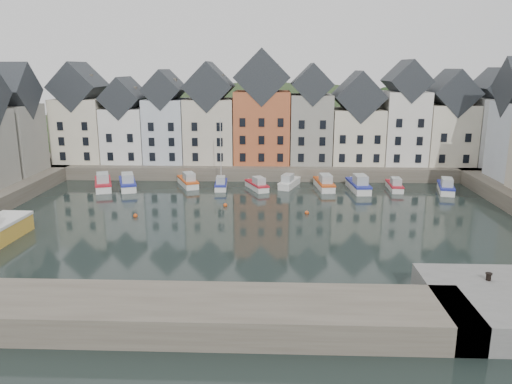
{
  "coord_description": "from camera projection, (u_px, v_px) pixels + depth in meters",
  "views": [
    {
      "loc": [
        2.14,
        -51.95,
        16.87
      ],
      "look_at": [
        -0.08,
        6.0,
        2.38
      ],
      "focal_mm": 35.0,
      "sensor_mm": 36.0,
      "label": 1
    }
  ],
  "objects": [
    {
      "name": "boat_c",
      "position": [
        188.0,
        181.0,
        72.94
      ],
      "size": [
        4.15,
        6.37,
        2.35
      ],
      "rotation": [
        0.0,
        0.0,
        0.4
      ],
      "color": "silver",
      "rests_on": "ground"
    },
    {
      "name": "mooring_buoys",
      "position": [
        223.0,
        211.0,
        59.81
      ],
      "size": [
        20.5,
        5.5,
        0.5
      ],
      "color": "#CB4B17",
      "rests_on": "ground"
    },
    {
      "name": "boat_f",
      "position": [
        289.0,
        183.0,
        72.42
      ],
      "size": [
        3.53,
        5.94,
        2.18
      ],
      "rotation": [
        0.0,
        0.0,
        -0.33
      ],
      "color": "silver",
      "rests_on": "ground"
    },
    {
      "name": "boat_g",
      "position": [
        324.0,
        184.0,
        71.32
      ],
      "size": [
        2.73,
        6.62,
        2.47
      ],
      "rotation": [
        0.0,
        0.0,
        0.12
      ],
      "color": "silver",
      "rests_on": "ground"
    },
    {
      "name": "boat_e",
      "position": [
        257.0,
        185.0,
        70.92
      ],
      "size": [
        3.76,
        5.71,
        2.11
      ],
      "rotation": [
        0.0,
        0.0,
        0.41
      ],
      "color": "silver",
      "rests_on": "ground"
    },
    {
      "name": "near_wall",
      "position": [
        92.0,
        312.0,
        33.33
      ],
      "size": [
        50.0,
        6.0,
        2.0
      ],
      "primitive_type": "cube",
      "color": "brown",
      "rests_on": "ground"
    },
    {
      "name": "boat_d",
      "position": [
        221.0,
        184.0,
        71.54
      ],
      "size": [
        1.97,
        5.42,
        10.18
      ],
      "rotation": [
        0.0,
        0.0,
        0.06
      ],
      "color": "silver",
      "rests_on": "ground"
    },
    {
      "name": "far_terrace",
      "position": [
        282.0,
        119.0,
        79.41
      ],
      "size": [
        72.37,
        8.16,
        17.78
      ],
      "color": "beige",
      "rests_on": "far_quay"
    },
    {
      "name": "boat_b",
      "position": [
        128.0,
        183.0,
        71.4
      ],
      "size": [
        4.26,
        7.14,
        2.62
      ],
      "rotation": [
        0.0,
        0.0,
        0.34
      ],
      "color": "silver",
      "rests_on": "ground"
    },
    {
      "name": "boat_j",
      "position": [
        446.0,
        187.0,
        69.34
      ],
      "size": [
        3.22,
        6.42,
        2.36
      ],
      "rotation": [
        0.0,
        0.0,
        -0.22
      ],
      "color": "silver",
      "rests_on": "ground"
    },
    {
      "name": "mooring_bollard",
      "position": [
        489.0,
        276.0,
        35.81
      ],
      "size": [
        0.48,
        0.48,
        0.56
      ],
      "color": "black",
      "rests_on": "near_quay"
    },
    {
      "name": "boat_i",
      "position": [
        395.0,
        186.0,
        70.69
      ],
      "size": [
        1.82,
        5.41,
        2.06
      ],
      "rotation": [
        0.0,
        0.0,
        -0.03
      ],
      "color": "silver",
      "rests_on": "ground"
    },
    {
      "name": "boat_a",
      "position": [
        103.0,
        183.0,
        71.22
      ],
      "size": [
        4.41,
        7.33,
        2.69
      ],
      "rotation": [
        0.0,
        0.0,
        0.34
      ],
      "color": "silver",
      "rests_on": "ground"
    },
    {
      "name": "boat_h",
      "position": [
        359.0,
        185.0,
        70.12
      ],
      "size": [
        2.76,
        7.11,
        2.67
      ],
      "rotation": [
        0.0,
        0.0,
        0.09
      ],
      "color": "silver",
      "rests_on": "ground"
    },
    {
      "name": "ground",
      "position": [
        255.0,
        226.0,
        54.53
      ],
      "size": [
        260.0,
        260.0,
        0.0
      ],
      "primitive_type": "plane",
      "color": "black",
      "rests_on": "ground"
    },
    {
      "name": "hillside",
      "position": [
        265.0,
        226.0,
        113.17
      ],
      "size": [
        153.6,
        70.4,
        64.0
      ],
      "color": "#24361B",
      "rests_on": "ground"
    },
    {
      "name": "far_quay",
      "position": [
        262.0,
        165.0,
        83.37
      ],
      "size": [
        90.0,
        16.0,
        2.0
      ],
      "primitive_type": "cube",
      "color": "brown",
      "rests_on": "ground"
    }
  ]
}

